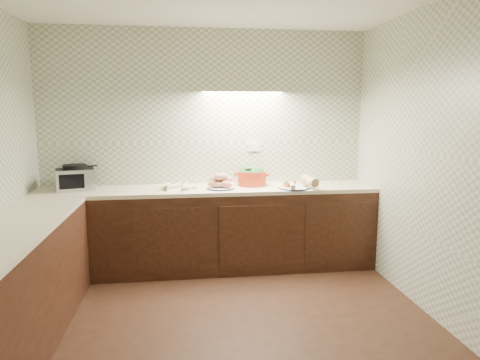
{
  "coord_description": "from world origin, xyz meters",
  "views": [
    {
      "loc": [
        -0.25,
        -3.0,
        1.73
      ],
      "look_at": [
        0.32,
        1.25,
        1.02
      ],
      "focal_mm": 32.0,
      "sensor_mm": 36.0,
      "label": 1
    }
  ],
  "objects": [
    {
      "name": "counter",
      "position": [
        -0.68,
        0.68,
        0.45
      ],
      "size": [
        3.6,
        3.6,
        0.9
      ],
      "color": "black",
      "rests_on": "ground"
    },
    {
      "name": "toaster_oven",
      "position": [
        -1.37,
        1.57,
        1.02
      ],
      "size": [
        0.43,
        0.37,
        0.26
      ],
      "rotation": [
        0.0,
        0.0,
        0.25
      ],
      "color": "black",
      "rests_on": "counter"
    },
    {
      "name": "dutch_oven",
      "position": [
        0.5,
        1.6,
        1.01
      ],
      "size": [
        0.4,
        0.4,
        0.22
      ],
      "rotation": [
        0.0,
        0.0,
        -0.31
      ],
      "color": "#B13318",
      "rests_on": "counter"
    },
    {
      "name": "room",
      "position": [
        0.0,
        0.0,
        1.63
      ],
      "size": [
        3.6,
        3.6,
        2.6
      ],
      "color": "black",
      "rests_on": "ground"
    },
    {
      "name": "veg_plate",
      "position": [
        0.98,
        1.37,
        0.95
      ],
      "size": [
        0.38,
        0.35,
        0.15
      ],
      "rotation": [
        0.0,
        0.0,
        0.04
      ],
      "color": "#131E44",
      "rests_on": "counter"
    },
    {
      "name": "parsnip_pile",
      "position": [
        -0.36,
        1.46,
        0.93
      ],
      "size": [
        0.39,
        0.32,
        0.07
      ],
      "color": "beige",
      "rests_on": "counter"
    },
    {
      "name": "sweet_potato_plate",
      "position": [
        0.14,
        1.44,
        0.96
      ],
      "size": [
        0.3,
        0.3,
        0.17
      ],
      "rotation": [
        0.0,
        0.0,
        -0.17
      ],
      "color": "#131E44",
      "rests_on": "counter"
    },
    {
      "name": "onion_bowl",
      "position": [
        0.18,
        1.62,
        0.94
      ],
      "size": [
        0.14,
        0.14,
        0.11
      ],
      "color": "black",
      "rests_on": "counter"
    }
  ]
}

